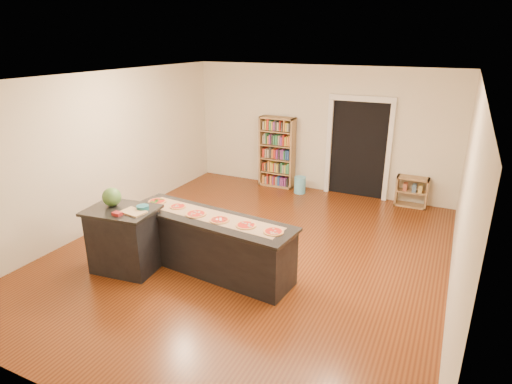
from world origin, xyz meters
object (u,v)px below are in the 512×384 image
at_px(bookshelf, 277,152).
at_px(watermelon, 112,197).
at_px(side_counter, 125,239).
at_px(kitchen_island, 210,243).
at_px(low_shelf, 412,192).
at_px(waste_bin, 300,185).

relative_size(bookshelf, watermelon, 5.92).
xyz_separation_m(bookshelf, watermelon, (-0.74, -4.54, 0.31)).
bearing_deg(side_counter, watermelon, 159.91).
xyz_separation_m(kitchen_island, low_shelf, (2.41, 4.06, -0.12)).
height_order(side_counter, waste_bin, side_counter).
height_order(bookshelf, low_shelf, bookshelf).
bearing_deg(waste_bin, side_counter, -105.54).
distance_m(bookshelf, low_shelf, 3.10).
relative_size(kitchen_island, waste_bin, 7.04).
bearing_deg(side_counter, waste_bin, 67.87).
distance_m(bookshelf, watermelon, 4.61).
bearing_deg(low_shelf, side_counter, -127.98).
height_order(kitchen_island, bookshelf, bookshelf).
height_order(low_shelf, waste_bin, low_shelf).
xyz_separation_m(kitchen_island, side_counter, (-1.17, -0.53, 0.06)).
bearing_deg(waste_bin, kitchen_island, -90.54).
relative_size(low_shelf, watermelon, 2.29).
xyz_separation_m(kitchen_island, waste_bin, (0.04, 3.82, -0.25)).
xyz_separation_m(kitchen_island, watermelon, (-1.38, -0.48, 0.69)).
distance_m(low_shelf, watermelon, 5.98).
bearing_deg(waste_bin, bookshelf, 160.98).
distance_m(side_counter, watermelon, 0.66).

